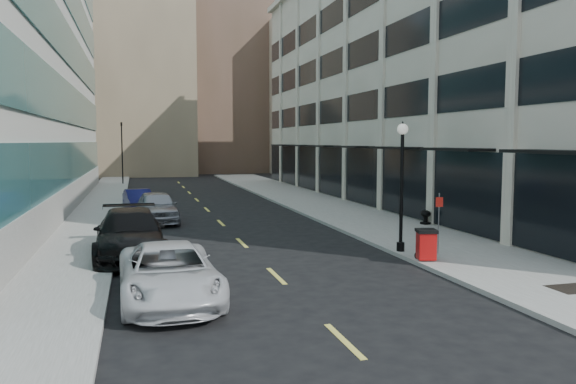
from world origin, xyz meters
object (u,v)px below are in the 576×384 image
traffic_signal (121,126)px  sign_post (439,214)px  car_black_pickup (130,234)px  lamppost (402,175)px  car_silver_sedan (157,207)px  urn_planter (426,216)px  car_white_van (169,273)px  car_blue_sedan (138,201)px  trash_bin (426,244)px

traffic_signal → sign_post: traffic_signal is taller
car_black_pickup → lamppost: bearing=-13.1°
sign_post → car_silver_sedan: bearing=140.7°
car_silver_sedan → sign_post: bearing=-54.6°
traffic_signal → urn_planter: size_ratio=10.00×
lamppost → urn_planter: lamppost is taller
car_white_van → sign_post: bearing=16.2°
car_black_pickup → car_blue_sedan: car_black_pickup is taller
car_white_van → urn_planter: car_white_van is taller
car_white_van → car_black_pickup: size_ratio=0.90×
trash_bin → urn_planter: bearing=75.9°
urn_planter → traffic_signal: bearing=115.2°
car_white_van → lamppost: (8.72, 4.00, 2.25)m
lamppost → urn_planter: 7.70m
car_silver_sedan → trash_bin: size_ratio=4.52×
car_silver_sedan → car_blue_sedan: 4.95m
traffic_signal → lamppost: 39.60m
sign_post → urn_planter: (3.20, 6.73, -1.02)m
car_silver_sedan → lamppost: 14.07m
traffic_signal → car_white_van: 42.34m
car_silver_sedan → trash_bin: car_silver_sedan is taller
car_black_pickup → urn_planter: 14.59m
car_white_van → urn_planter: size_ratio=7.79×
car_white_van → car_silver_sedan: size_ratio=1.11×
car_black_pickup → trash_bin: bearing=-22.2°
car_white_van → car_blue_sedan: bearing=90.2°
trash_bin → lamppost: bearing=108.0°
car_black_pickup → car_blue_sedan: bearing=87.5°
trash_bin → lamppost: size_ratio=0.22×
car_silver_sedan → traffic_signal: bearing=91.2°
car_silver_sedan → urn_planter: (12.80, -5.09, -0.26)m
car_blue_sedan → sign_post: (10.52, -16.68, 0.92)m
car_black_pickup → car_blue_sedan: (0.36, 13.77, -0.20)m
sign_post → urn_planter: bearing=76.2°
traffic_signal → lamppost: traffic_signal is taller
lamppost → traffic_signal: bearing=105.9°
traffic_signal → sign_post: (11.90, -38.82, -4.12)m
car_blue_sedan → trash_bin: 20.01m
trash_bin → lamppost: (-0.10, 1.73, 2.27)m
traffic_signal → trash_bin: bearing=-74.7°
urn_planter → car_silver_sedan: bearing=158.3°
car_silver_sedan → car_black_pickup: bearing=-101.9°
trash_bin → car_blue_sedan: bearing=133.1°
car_blue_sedan → trash_bin: (9.52, -17.59, 0.05)m
traffic_signal → urn_planter: (15.10, -32.09, -5.14)m
traffic_signal → sign_post: bearing=-73.0°
car_blue_sedan → urn_planter: (13.72, -9.96, -0.11)m
car_blue_sedan → trash_bin: bearing=-69.2°
car_blue_sedan → urn_planter: car_blue_sedan is taller
car_black_pickup → car_white_van: bearing=-81.2°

